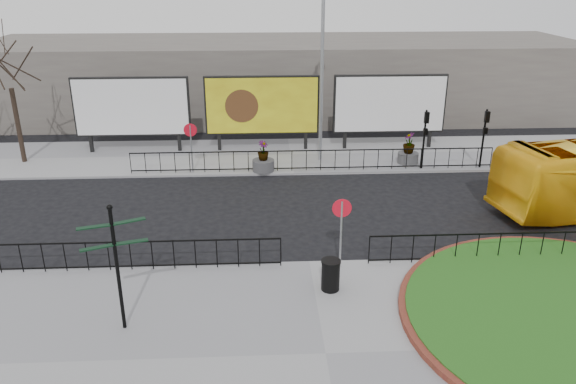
{
  "coord_description": "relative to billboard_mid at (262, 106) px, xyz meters",
  "views": [
    {
      "loc": [
        -1.6,
        -17.05,
        9.54
      ],
      "look_at": [
        -0.64,
        1.96,
        1.93
      ],
      "focal_mm": 35.0,
      "sensor_mm": 36.0,
      "label": 1
    }
  ],
  "objects": [
    {
      "name": "tree_left",
      "position": [
        -12.5,
        -1.47,
        1.02
      ],
      "size": [
        2.0,
        2.0,
        7.0
      ],
      "primitive_type": null,
      "color": "#2D2119",
      "rests_on": "pavement_far"
    },
    {
      "name": "pavement_near",
      "position": [
        1.5,
        -17.97,
        -2.54
      ],
      "size": [
        30.0,
        10.0,
        0.12
      ],
      "primitive_type": "cube",
      "color": "gray",
      "rests_on": "ground"
    },
    {
      "name": "billboard_left",
      "position": [
        -7.0,
        0.0,
        0.0
      ],
      "size": [
        6.2,
        0.31,
        4.1
      ],
      "color": "black",
      "rests_on": "pavement_far"
    },
    {
      "name": "building_backdrop",
      "position": [
        1.5,
        9.03,
        -0.1
      ],
      "size": [
        40.0,
        10.0,
        5.0
      ],
      "primitive_type": "cube",
      "color": "#67625A",
      "rests_on": "ground"
    },
    {
      "name": "signal_pole_b",
      "position": [
        11.0,
        -3.63,
        -0.5
      ],
      "size": [
        0.22,
        0.26,
        3.0
      ],
      "color": "black",
      "rests_on": "pavement_far"
    },
    {
      "name": "lamp_post",
      "position": [
        3.01,
        -1.97,
        2.23
      ],
      "size": [
        0.74,
        0.18,
        9.23
      ],
      "color": "gray",
      "rests_on": "pavement_far"
    },
    {
      "name": "billboard_right",
      "position": [
        7.0,
        0.0,
        0.0
      ],
      "size": [
        6.2,
        0.31,
        4.1
      ],
      "color": "black",
      "rests_on": "pavement_far"
    },
    {
      "name": "billboard_mid",
      "position": [
        0.0,
        0.0,
        0.0
      ],
      "size": [
        6.2,
        0.31,
        4.1
      ],
      "color": "black",
      "rests_on": "pavement_far"
    },
    {
      "name": "railing_far",
      "position": [
        2.5,
        -3.67,
        -1.93
      ],
      "size": [
        18.0,
        0.1,
        1.1
      ],
      "primitive_type": null,
      "color": "black",
      "rests_on": "pavement_far"
    },
    {
      "name": "litter_bin",
      "position": [
        2.0,
        -14.81,
        -1.96
      ],
      "size": [
        0.62,
        0.62,
        1.02
      ],
      "color": "black",
      "rests_on": "pavement_near"
    },
    {
      "name": "pavement_far",
      "position": [
        1.5,
        -0.97,
        -2.54
      ],
      "size": [
        44.0,
        6.0,
        0.12
      ],
      "primitive_type": "cube",
      "color": "gray",
      "rests_on": "ground"
    },
    {
      "name": "planter_a",
      "position": [
        0.0,
        -3.57,
        -1.96
      ],
      "size": [
        1.09,
        1.09,
        1.54
      ],
      "color": "#4C4C4F",
      "rests_on": "pavement_far"
    },
    {
      "name": "signal_pole_a",
      "position": [
        8.0,
        -3.63,
        -0.5
      ],
      "size": [
        0.22,
        0.26,
        3.0
      ],
      "color": "black",
      "rests_on": "pavement_far"
    },
    {
      "name": "railing_near_left",
      "position": [
        -4.5,
        -13.27,
        -1.93
      ],
      "size": [
        10.0,
        0.1,
        1.1
      ],
      "primitive_type": null,
      "color": "black",
      "rests_on": "pavement_near"
    },
    {
      "name": "speed_sign_far",
      "position": [
        -3.5,
        -3.57,
        -0.68
      ],
      "size": [
        0.64,
        0.07,
        2.47
      ],
      "color": "gray",
      "rests_on": "pavement_far"
    },
    {
      "name": "railing_near_right",
      "position": [
        8.0,
        -13.27,
        -1.93
      ],
      "size": [
        9.0,
        0.1,
        1.1
      ],
      "primitive_type": null,
      "color": "black",
      "rests_on": "pavement_near"
    },
    {
      "name": "fingerpost_sign",
      "position": [
        -4.04,
        -16.53,
        -0.21
      ],
      "size": [
        1.73,
        0.84,
        3.77
      ],
      "rotation": [
        0.0,
        0.0,
        0.28
      ],
      "color": "black",
      "rests_on": "pavement_near"
    },
    {
      "name": "speed_sign_near",
      "position": [
        2.5,
        -13.37,
        -0.68
      ],
      "size": [
        0.64,
        0.07,
        2.47
      ],
      "color": "gray",
      "rests_on": "pavement_near"
    },
    {
      "name": "ground",
      "position": [
        1.5,
        -12.97,
        -2.6
      ],
      "size": [
        90.0,
        90.0,
        0.0
      ],
      "primitive_type": "plane",
      "color": "black",
      "rests_on": "ground"
    },
    {
      "name": "planter_c",
      "position": [
        7.5,
        -2.74,
        -1.88
      ],
      "size": [
        1.06,
        1.06,
        1.64
      ],
      "color": "#4C4C4F",
      "rests_on": "pavement_far"
    }
  ]
}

